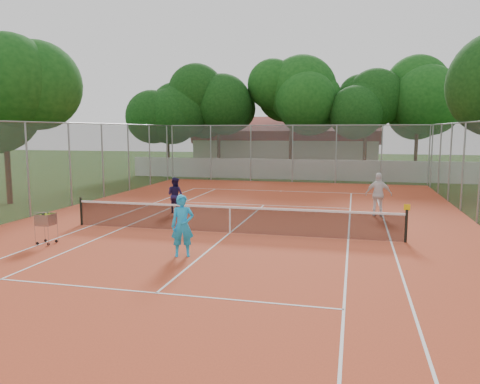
% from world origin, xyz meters
% --- Properties ---
extents(ground, '(120.00, 120.00, 0.00)m').
position_xyz_m(ground, '(0.00, 0.00, 0.00)').
color(ground, '#1B380F').
rests_on(ground, ground).
extents(court_pad, '(18.00, 34.00, 0.02)m').
position_xyz_m(court_pad, '(0.00, 0.00, 0.01)').
color(court_pad, '#BC4424').
rests_on(court_pad, ground).
extents(court_lines, '(10.98, 23.78, 0.01)m').
position_xyz_m(court_lines, '(0.00, 0.00, 0.02)').
color(court_lines, white).
rests_on(court_lines, court_pad).
extents(tennis_net, '(11.88, 0.10, 0.98)m').
position_xyz_m(tennis_net, '(0.00, 0.00, 0.51)').
color(tennis_net, black).
rests_on(tennis_net, court_pad).
extents(perimeter_fence, '(18.00, 34.00, 4.00)m').
position_xyz_m(perimeter_fence, '(0.00, 0.00, 2.00)').
color(perimeter_fence, slate).
rests_on(perimeter_fence, ground).
extents(boundary_wall, '(26.00, 0.30, 1.50)m').
position_xyz_m(boundary_wall, '(0.00, 19.00, 0.75)').
color(boundary_wall, silver).
rests_on(boundary_wall, ground).
extents(clubhouse, '(16.40, 9.00, 4.40)m').
position_xyz_m(clubhouse, '(-2.00, 29.00, 2.20)').
color(clubhouse, beige).
rests_on(clubhouse, ground).
extents(tropical_trees, '(29.00, 19.00, 10.00)m').
position_xyz_m(tropical_trees, '(0.00, 22.00, 5.00)').
color(tropical_trees, black).
rests_on(tropical_trees, ground).
extents(player_near, '(0.77, 0.64, 1.80)m').
position_xyz_m(player_near, '(-0.53, -3.31, 0.92)').
color(player_near, '#1CAAEF').
rests_on(player_near, court_pad).
extents(player_far_left, '(0.90, 0.79, 1.57)m').
position_xyz_m(player_far_left, '(-3.44, 3.46, 0.81)').
color(player_far_left, '#1E1745').
rests_on(player_far_left, court_pad).
extents(player_far_right, '(1.10, 0.49, 1.85)m').
position_xyz_m(player_far_right, '(5.28, 4.73, 0.95)').
color(player_far_right, silver).
rests_on(player_far_right, court_pad).
extents(ball_hopper, '(0.68, 0.68, 1.09)m').
position_xyz_m(ball_hopper, '(-5.30, -2.98, 0.56)').
color(ball_hopper, '#ACACB2').
rests_on(ball_hopper, court_pad).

